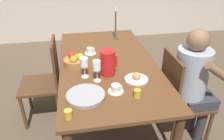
{
  "coord_description": "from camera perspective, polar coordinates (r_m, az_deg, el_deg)",
  "views": [
    {
      "loc": [
        -0.29,
        -1.91,
        1.76
      ],
      "look_at": [
        0.0,
        -0.27,
        0.82
      ],
      "focal_mm": 35.0,
      "sensor_mm": 36.0,
      "label": 1
    }
  ],
  "objects": [
    {
      "name": "candlestick_tall",
      "position": [
        2.69,
        0.92,
        11.33
      ],
      "size": [
        0.06,
        0.06,
        0.39
      ],
      "color": "#4C4238",
      "rests_on": "dining_table"
    },
    {
      "name": "red_pitcher",
      "position": [
        1.9,
        -1.16,
        1.88
      ],
      "size": [
        0.15,
        0.13,
        0.23
      ],
      "color": "red",
      "rests_on": "dining_table"
    },
    {
      "name": "chair_opposite",
      "position": [
        2.49,
        -16.8,
        -2.39
      ],
      "size": [
        0.42,
        0.42,
        0.95
      ],
      "rotation": [
        0.0,
        0.0,
        1.57
      ],
      "color": "#51331E",
      "rests_on": "ground_plane"
    },
    {
      "name": "wine_glass_water",
      "position": [
        1.86,
        -7.28,
        1.79
      ],
      "size": [
        0.07,
        0.07,
        0.18
      ],
      "color": "white",
      "rests_on": "dining_table"
    },
    {
      "name": "bread_plate",
      "position": [
        1.88,
        6.4,
        -2.08
      ],
      "size": [
        0.2,
        0.2,
        0.07
      ],
      "color": "silver",
      "rests_on": "dining_table"
    },
    {
      "name": "jam_jar_red",
      "position": [
        1.49,
        -11.33,
        -11.17
      ],
      "size": [
        0.06,
        0.06,
        0.06
      ],
      "color": "gold",
      "rests_on": "dining_table"
    },
    {
      "name": "ground_plane",
      "position": [
        2.61,
        -1.04,
        -12.89
      ],
      "size": [
        20.0,
        20.0,
        0.0
      ],
      "primitive_type": "plane",
      "color": "brown"
    },
    {
      "name": "fruit_bowl",
      "position": [
        2.11,
        -9.56,
        2.35
      ],
      "size": [
        0.22,
        0.22,
        0.12
      ],
      "color": "#9E6B3D",
      "rests_on": "dining_table"
    },
    {
      "name": "wine_glass_juice",
      "position": [
        1.79,
        -4.0,
        0.91
      ],
      "size": [
        0.07,
        0.07,
        0.19
      ],
      "color": "white",
      "rests_on": "dining_table"
    },
    {
      "name": "serving_tray",
      "position": [
        1.67,
        -6.89,
        -6.69
      ],
      "size": [
        0.29,
        0.29,
        0.03
      ],
      "color": "#9E9EA3",
      "rests_on": "dining_table"
    },
    {
      "name": "person_seated",
      "position": [
        2.13,
        20.55,
        -2.4
      ],
      "size": [
        0.39,
        0.41,
        1.19
      ],
      "rotation": [
        0.0,
        0.0,
        -1.57
      ],
      "color": "#33333D",
      "rests_on": "ground_plane"
    },
    {
      "name": "dining_table",
      "position": [
        2.22,
        -1.19,
        -0.09
      ],
      "size": [
        0.93,
        1.78,
        0.77
      ],
      "color": "brown",
      "rests_on": "ground_plane"
    },
    {
      "name": "chair_person_side",
      "position": [
        2.21,
        17.24,
        -6.76
      ],
      "size": [
        0.42,
        0.42,
        0.95
      ],
      "rotation": [
        0.0,
        0.0,
        -1.57
      ],
      "color": "#51331E",
      "rests_on": "ground_plane"
    },
    {
      "name": "jam_jar_amber",
      "position": [
        1.66,
        6.63,
        -6.01
      ],
      "size": [
        0.06,
        0.06,
        0.06
      ],
      "color": "gold",
      "rests_on": "dining_table"
    },
    {
      "name": "teacup_near_person",
      "position": [
        1.71,
        0.98,
        -4.94
      ],
      "size": [
        0.12,
        0.12,
        0.06
      ],
      "color": "silver",
      "rests_on": "dining_table"
    },
    {
      "name": "teacup_across",
      "position": [
        2.34,
        -5.73,
        4.91
      ],
      "size": [
        0.12,
        0.12,
        0.06
      ],
      "color": "silver",
      "rests_on": "dining_table"
    }
  ]
}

